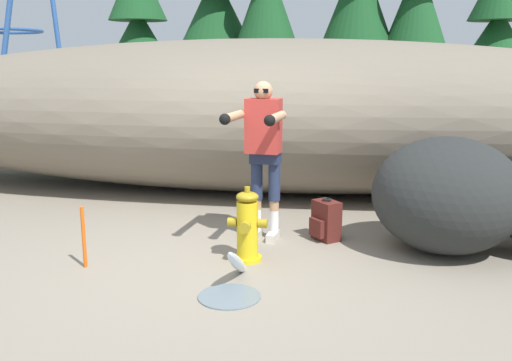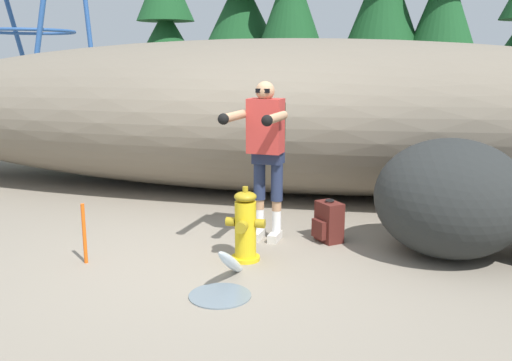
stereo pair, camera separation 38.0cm
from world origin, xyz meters
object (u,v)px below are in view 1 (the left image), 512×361
object	(u,v)px
fire_hydrant	(247,227)
spare_backpack	(326,221)
boulder_mid	(446,195)
survey_stake	(84,237)
utility_worker	(264,141)
boulder_outlier	(479,209)

from	to	relation	value
fire_hydrant	spare_backpack	world-z (taller)	fire_hydrant
fire_hydrant	boulder_mid	xyz separation A→B (m)	(1.97, 0.59, 0.26)
boulder_mid	survey_stake	bearing A→B (deg)	-163.72
utility_worker	spare_backpack	xyz separation A→B (m)	(0.68, 0.13, -0.89)
survey_stake	spare_backpack	bearing A→B (deg)	28.23
utility_worker	survey_stake	bearing A→B (deg)	-49.71
fire_hydrant	boulder_outlier	xyz separation A→B (m)	(2.60, 1.86, -0.20)
boulder_mid	boulder_outlier	bearing A→B (deg)	63.52
boulder_outlier	survey_stake	size ratio (longest dim) A/B	0.87
fire_hydrant	boulder_outlier	distance (m)	3.20
utility_worker	boulder_outlier	size ratio (longest dim) A/B	3.35
spare_backpack	boulder_outlier	bearing A→B (deg)	170.40
fire_hydrant	utility_worker	distance (m)	1.00
boulder_outlier	survey_stake	world-z (taller)	survey_stake
boulder_outlier	survey_stake	distance (m)	4.70
boulder_outlier	survey_stake	bearing A→B (deg)	-150.94
utility_worker	spare_backpack	world-z (taller)	utility_worker
boulder_outlier	fire_hydrant	bearing A→B (deg)	-144.46
utility_worker	boulder_mid	xyz separation A→B (m)	(1.90, -0.06, -0.51)
spare_backpack	survey_stake	size ratio (longest dim) A/B	0.78
boulder_mid	boulder_outlier	distance (m)	1.49
fire_hydrant	survey_stake	xyz separation A→B (m)	(-1.51, -0.43, -0.04)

